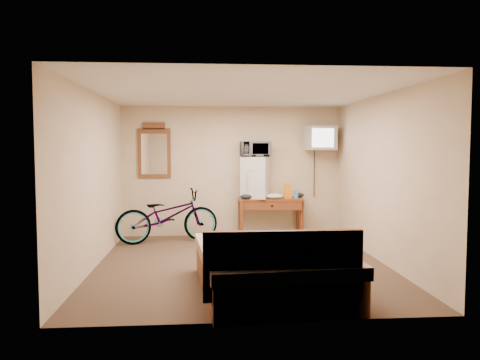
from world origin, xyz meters
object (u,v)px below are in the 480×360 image
Objects in this scene: blue_cup at (296,194)px; wall_mirror at (154,151)px; microwave at (255,149)px; desk at (271,205)px; bicycle at (168,216)px; mini_fridge at (255,178)px; bed at (270,268)px; crt_television at (320,138)px.

wall_mirror is at bearing 174.17° from blue_cup.
desk is at bearing -19.51° from microwave.
blue_cup is 0.08× the size of bicycle.
blue_cup is 2.83m from wall_mirror.
blue_cup is (0.78, -0.07, -0.32)m from mini_fridge.
desk is 0.56× the size of bed.
blue_cup is at bearing -5.83° from wall_mirror.
desk is 2.40× the size of microwave.
bed is (1.72, -3.64, -1.35)m from wall_mirror.
microwave reaches higher than blue_cup.
wall_mirror reaches higher than desk.
crt_television is (0.94, 0.02, 1.27)m from desk.
mini_fridge is 5.40× the size of blue_cup.
crt_television is 3.17m from wall_mirror.
bed is at bearing -112.87° from crt_television.
bed is at bearing -100.88° from microwave.
microwave is at bearing 178.00° from crt_television.
mini_fridge is 3.54m from bed.
microwave is 3.67× the size of blue_cup.
desk is 3.42m from bed.
wall_mirror reaches higher than crt_television.
bed is at bearing -93.26° from mini_fridge.
crt_television reaches higher than bed.
microwave is 1.16m from blue_cup.
microwave reaches higher than bed.
mini_fridge is at bearing -6.22° from wall_mirror.
mini_fridge reaches higher than desk.
bed is (-0.20, -3.43, -1.39)m from microwave.
bed reaches higher than desk.
bicycle is 0.80× the size of bed.
bicycle reaches higher than blue_cup.
mini_fridge is 1.44m from crt_television.
wall_mirror is 1.34m from bicycle.
desk is 1.22× the size of wall_mirror.
crt_television is (1.23, -0.04, 0.75)m from mini_fridge.
mini_fridge reaches higher than blue_cup.
blue_cup is at bearing -0.65° from desk.
wall_mirror reaches higher than blue_cup.
blue_cup is 0.06× the size of bed.
blue_cup is at bearing -96.89° from bicycle.
microwave is 1.93m from wall_mirror.
crt_television is 3.21m from bicycle.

